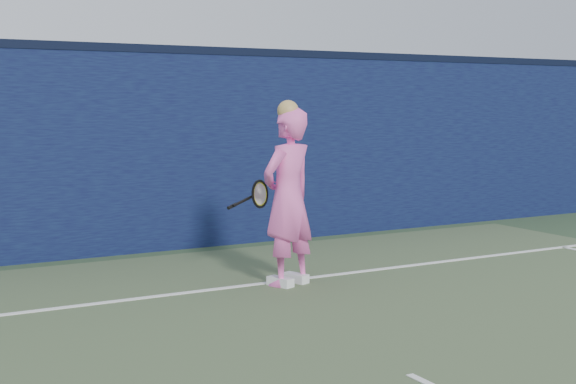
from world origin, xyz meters
TOP-DOWN VIEW (x-y plane):
  - backstop_wall at (0.00, 6.50)m, footprint 24.00×0.40m
  - wall_cap at (0.00, 6.50)m, footprint 24.00×0.42m
  - player at (0.62, 3.86)m, footprint 0.78×0.64m
  - racket at (0.48, 4.26)m, footprint 0.57×0.21m

SIDE VIEW (x-z plane):
  - racket at x=0.48m, z-range 0.75..1.06m
  - player at x=0.62m, z-range -0.03..1.87m
  - backstop_wall at x=0.00m, z-range 0.00..2.50m
  - wall_cap at x=0.00m, z-range 2.50..2.60m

